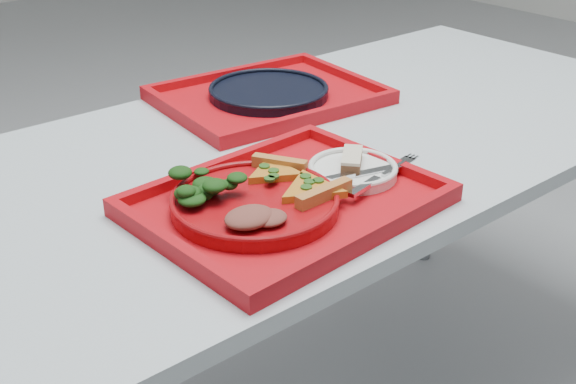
% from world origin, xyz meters
% --- Properties ---
extents(table, '(1.60, 0.80, 0.75)m').
position_xyz_m(table, '(0.00, 0.00, 0.68)').
color(table, '#ABB7BF').
rests_on(table, ground).
extents(tray_main, '(0.47, 0.38, 0.01)m').
position_xyz_m(tray_main, '(-0.29, -0.19, 0.76)').
color(tray_main, '#AE0910').
rests_on(tray_main, table).
extents(tray_far, '(0.48, 0.39, 0.01)m').
position_xyz_m(tray_far, '(-0.01, 0.21, 0.76)').
color(tray_far, '#AE0910').
rests_on(tray_far, table).
extents(dinner_plate, '(0.26, 0.26, 0.02)m').
position_xyz_m(dinner_plate, '(-0.35, -0.18, 0.77)').
color(dinner_plate, maroon).
rests_on(dinner_plate, tray_main).
extents(side_plate, '(0.15, 0.15, 0.01)m').
position_xyz_m(side_plate, '(-0.15, -0.19, 0.77)').
color(side_plate, white).
rests_on(side_plate, tray_main).
extents(navy_plate, '(0.26, 0.26, 0.02)m').
position_xyz_m(navy_plate, '(-0.01, 0.21, 0.77)').
color(navy_plate, black).
rests_on(navy_plate, tray_far).
extents(pizza_slice_a, '(0.11, 0.12, 0.02)m').
position_xyz_m(pizza_slice_a, '(-0.27, -0.22, 0.79)').
color(pizza_slice_a, gold).
rests_on(pizza_slice_a, dinner_plate).
extents(pizza_slice_b, '(0.14, 0.13, 0.02)m').
position_xyz_m(pizza_slice_b, '(-0.27, -0.14, 0.79)').
color(pizza_slice_b, gold).
rests_on(pizza_slice_b, dinner_plate).
extents(salad_heap, '(0.10, 0.09, 0.05)m').
position_xyz_m(salad_heap, '(-0.40, -0.11, 0.80)').
color(salad_heap, black).
rests_on(salad_heap, dinner_plate).
extents(meat_portion, '(0.08, 0.06, 0.02)m').
position_xyz_m(meat_portion, '(-0.40, -0.24, 0.79)').
color(meat_portion, brown).
rests_on(meat_portion, dinner_plate).
extents(dessert_bar, '(0.08, 0.08, 0.02)m').
position_xyz_m(dessert_bar, '(-0.14, -0.18, 0.79)').
color(dessert_bar, '#492818').
rests_on(dessert_bar, side_plate).
extents(knife, '(0.18, 0.06, 0.01)m').
position_xyz_m(knife, '(-0.15, -0.22, 0.78)').
color(knife, silver).
rests_on(knife, side_plate).
extents(fork, '(0.19, 0.06, 0.01)m').
position_xyz_m(fork, '(-0.13, -0.25, 0.78)').
color(fork, silver).
rests_on(fork, side_plate).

